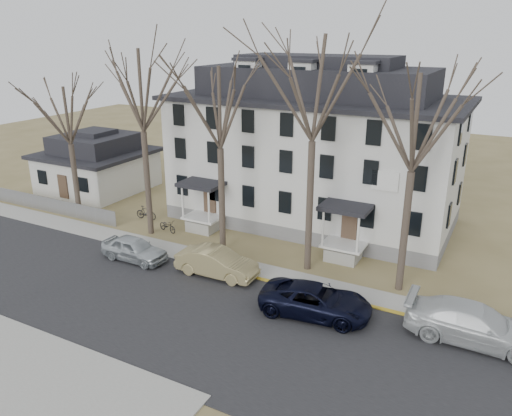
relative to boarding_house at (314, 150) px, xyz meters
The scene contains 18 objects.
ground 18.85m from the boarding_house, 83.64° to the right, with size 120.00×120.00×0.00m, color olive.
main_road 16.96m from the boarding_house, 82.85° to the right, with size 120.00×10.00×0.04m, color #27272A.
far_sidewalk 11.49m from the boarding_house, 78.64° to the right, with size 120.00×2.00×0.08m, color #A09F97.
yellow_curb 13.99m from the boarding_house, 57.18° to the right, with size 14.00×0.25×0.06m, color gold.
boarding_house is the anchor object (origin of this frame).
small_house 20.34m from the boarding_house, behind, with size 8.70×8.70×5.00m.
fence 21.48m from the boarding_house, 156.01° to the right, with size 14.00×0.06×1.20m, color gray.
tree_far_left 13.12m from the boarding_house, 137.82° to the right, with size 8.40×8.40×13.72m.
tree_mid_left 9.66m from the boarding_house, 110.20° to the right, with size 7.80×7.80×12.74m.
tree_center 10.39m from the boarding_house, 69.80° to the right, with size 9.00×9.00×14.70m.
tree_mid_right 12.51m from the boarding_house, 43.81° to the right, with size 7.80×7.80×12.74m.
tree_bungalow 18.17m from the boarding_house, 152.99° to the right, with size 6.60×6.60×10.78m.
car_silver 14.79m from the boarding_house, 119.82° to the right, with size 1.77×4.39×1.50m, color silver.
car_tan 12.49m from the boarding_house, 96.51° to the right, with size 1.72×4.92×1.62m, color tan.
car_navy 14.68m from the boarding_house, 67.33° to the right, with size 2.59×5.61×1.56m, color black.
car_white 17.73m from the boarding_house, 42.61° to the right, with size 2.48×6.10×1.77m, color silver.
bicycle_left 12.04m from the boarding_house, 137.15° to the right, with size 0.59×1.69×0.89m, color black.
bicycle_right 13.56m from the boarding_house, 150.54° to the right, with size 0.49×1.75×1.05m, color black.
Camera 1 is at (11.05, -15.79, 13.56)m, focal length 35.00 mm.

